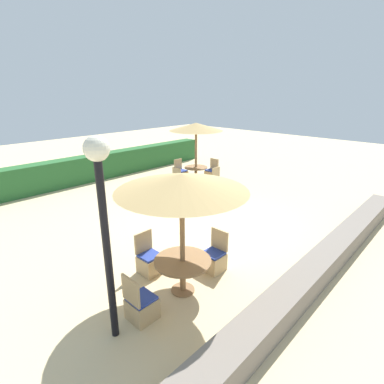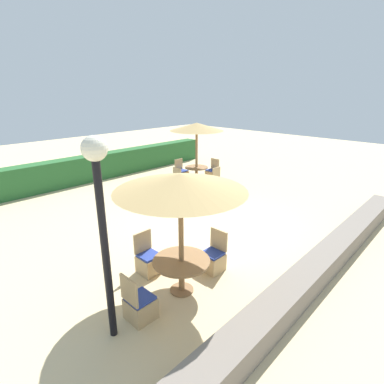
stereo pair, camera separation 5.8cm
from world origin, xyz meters
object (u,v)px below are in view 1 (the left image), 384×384
Objects in this scene: patio_chair_front_left_west at (141,306)px; patio_chair_back_right_west at (180,183)px; patio_chair_back_right_north at (181,174)px; patio_chair_back_right_south at (212,182)px; patio_chair_front_left_east at (214,259)px; round_table_back_right at (196,171)px; parasol_front_left at (182,183)px; round_table_front_left at (183,266)px; patio_chair_front_left_north at (150,262)px; parasol_back_right at (196,127)px; patio_chair_back_right_east at (211,174)px; lamp_post at (102,203)px.

patio_chair_front_left_west is 7.43m from patio_chair_back_right_west.
patio_chair_back_right_north and patio_chair_back_right_south have the same top height.
patio_chair_front_left_east and patio_chair_back_right_south have the same top height.
round_table_back_right is 1.06× the size of patio_chair_back_right_west.
patio_chair_back_right_north reaches higher than round_table_back_right.
patio_chair_back_right_west is (-0.97, 0.89, 0.00)m from patio_chair_back_right_south.
round_table_front_left is (-0.00, 0.00, -1.73)m from parasol_front_left.
patio_chair_front_left_north is at bearing 92.30° from parasol_front_left.
parasol_back_right is at bearing 40.72° from parasol_front_left.
parasol_front_left reaches higher than patio_chair_front_left_west.
patio_chair_front_left_north is at bearing -50.94° from patio_chair_back_right_west.
patio_chair_back_right_east is at bearing 35.87° from parasol_front_left.
patio_chair_front_left_west reaches higher than round_table_front_left.
patio_chair_front_left_west and patio_chair_back_right_east have the same top height.
round_table_front_left is 1.16× the size of round_table_back_right.
parasol_back_right is at bearing 40.72° from round_table_front_left.
patio_chair_back_right_west is at bearing 46.05° from round_table_front_left.
patio_chair_back_right_west is at bearing -140.94° from patio_chair_front_left_north.
patio_chair_back_right_south is at bearing 120.51° from patio_chair_front_left_west.
lamp_post reaches higher than patio_chair_front_left_north.
patio_chair_front_left_north is 0.36× the size of parasol_back_right.
lamp_post reaches higher than patio_chair_back_right_west.
parasol_front_left is (1.60, 0.00, -0.05)m from lamp_post.
patio_chair_back_right_north is 1.85m from patio_chair_back_right_south.
parasol_back_right reaches higher than patio_chair_back_right_west.
parasol_back_right is (5.59, 4.81, 0.14)m from parasol_front_left.
parasol_back_right is at bearing -43.74° from patio_chair_front_left_east.
patio_chair_front_left_east is 1.00× the size of patio_chair_front_left_north.
lamp_post reaches higher than patio_chair_front_left_west.
patio_chair_front_left_west is at bearing 45.29° from patio_chair_front_left_north.
parasol_back_right reaches higher than round_table_front_left.
lamp_post is at bearing -151.55° from patio_chair_back_right_south.
patio_chair_front_left_north is 7.14m from parasol_back_right.
patio_chair_front_left_west is 1.00× the size of patio_chair_front_left_north.
patio_chair_front_left_north is at bearing 92.30° from round_table_front_left.
patio_chair_back_right_west is (-0.99, -0.04, -2.17)m from parasol_back_right.
patio_chair_back_right_east reaches higher than round_table_front_left.
patio_chair_front_left_west is at bearing -49.72° from patio_chair_back_right_west.
patio_chair_back_right_north is (5.59, 5.73, -2.04)m from parasol_front_left.
lamp_post reaches higher than patio_chair_back_right_south.
parasol_back_right reaches higher than patio_chair_back_right_east.
lamp_post is at bearing 120.22° from patio_chair_back_right_east.
parasol_front_left is 2.66× the size of patio_chair_back_right_east.
patio_chair_front_left_east is at bearing 51.26° from patio_chair_back_right_north.
round_table_back_right is 1.06× the size of patio_chair_back_right_south.
patio_chair_front_left_west and patio_chair_front_left_north have the same top height.
parasol_back_right is at bearing 88.68° from patio_chair_back_right_south.
patio_chair_front_left_west and patio_chair_back_right_north have the same top height.
patio_chair_front_left_west and patio_chair_back_right_south have the same top height.
round_table_front_left is 1.23× the size of patio_chair_front_left_north.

